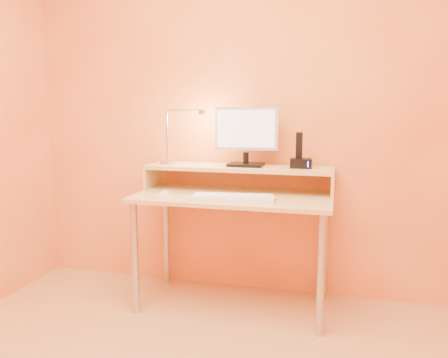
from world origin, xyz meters
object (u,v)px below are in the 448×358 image
(keyboard, at_px, (233,198))
(mouse, at_px, (270,198))
(remote_control, at_px, (163,195))
(lamp_base, at_px, (168,162))
(phone_dock, at_px, (301,163))
(monitor_panel, at_px, (246,129))

(keyboard, distance_m, mouse, 0.21)
(remote_control, bearing_deg, lamp_base, 93.09)
(lamp_base, height_order, phone_dock, phone_dock)
(phone_dock, xyz_separation_m, remote_control, (-0.79, -0.32, -0.18))
(monitor_panel, relative_size, lamp_base, 3.97)
(lamp_base, distance_m, remote_control, 0.34)
(lamp_base, height_order, keyboard, lamp_base)
(keyboard, bearing_deg, mouse, 5.00)
(keyboard, xyz_separation_m, remote_control, (-0.43, 0.00, -0.00))
(lamp_base, height_order, remote_control, lamp_base)
(phone_dock, distance_m, remote_control, 0.87)
(monitor_panel, distance_m, phone_dock, 0.41)
(mouse, bearing_deg, monitor_panel, 148.36)
(keyboard, distance_m, remote_control, 0.43)
(lamp_base, xyz_separation_m, phone_dock, (0.87, 0.03, 0.02))
(lamp_base, bearing_deg, keyboard, -29.25)
(monitor_panel, height_order, phone_dock, monitor_panel)
(mouse, bearing_deg, lamp_base, -175.47)
(lamp_base, height_order, mouse, lamp_base)
(phone_dock, bearing_deg, lamp_base, -178.53)
(remote_control, bearing_deg, mouse, -9.05)
(keyboard, height_order, remote_control, keyboard)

